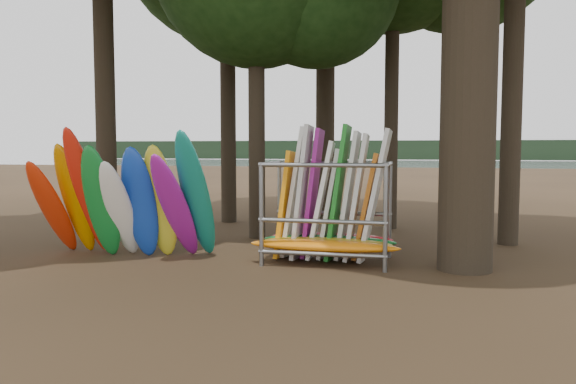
# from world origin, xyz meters

# --- Properties ---
(ground) EXTENTS (120.00, 120.00, 0.00)m
(ground) POSITION_xyz_m (0.00, 0.00, 0.00)
(ground) COLOR #47331E
(ground) RESTS_ON ground
(lake) EXTENTS (160.00, 160.00, 0.00)m
(lake) POSITION_xyz_m (0.00, 60.00, 0.00)
(lake) COLOR gray
(lake) RESTS_ON ground
(far_shore) EXTENTS (160.00, 4.00, 4.00)m
(far_shore) POSITION_xyz_m (0.00, 110.00, 2.00)
(far_shore) COLOR black
(far_shore) RESTS_ON ground
(kayak_row) EXTENTS (3.96, 2.03, 2.98)m
(kayak_row) POSITION_xyz_m (-2.98, 0.17, 1.23)
(kayak_row) COLOR red
(kayak_row) RESTS_ON ground
(storage_rack) EXTENTS (3.08, 1.54, 2.90)m
(storage_rack) POSITION_xyz_m (1.35, 0.80, 1.01)
(storage_rack) COLOR gray
(storage_rack) RESTS_ON ground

